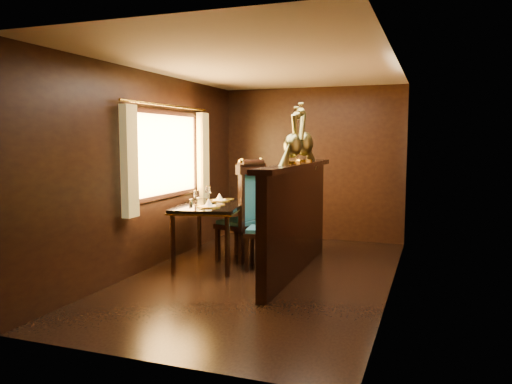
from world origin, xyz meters
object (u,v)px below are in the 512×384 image
at_px(chair_right, 246,208).
at_px(dining_table, 211,209).
at_px(peacock_left, 293,135).
at_px(peacock_right, 304,133).
at_px(chair_left, 274,215).

bearing_deg(chair_right, dining_table, -129.00).
xyz_separation_m(peacock_left, peacock_right, (0.00, 0.55, 0.03)).
bearing_deg(peacock_right, peacock_left, -90.00).
bearing_deg(chair_left, dining_table, 171.62).
bearing_deg(chair_right, peacock_right, 19.97).
xyz_separation_m(dining_table, chair_right, (0.40, 0.26, 0.01)).
bearing_deg(chair_right, chair_left, -8.82).
height_order(dining_table, peacock_left, peacock_left).
height_order(chair_right, peacock_left, peacock_left).
xyz_separation_m(dining_table, peacock_right, (1.18, 0.29, 1.01)).
height_order(chair_left, chair_right, chair_right).
bearing_deg(chair_left, peacock_left, -52.24).
relative_size(dining_table, peacock_right, 1.98).
bearing_deg(dining_table, chair_left, -9.05).
bearing_deg(peacock_right, chair_left, -139.86).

